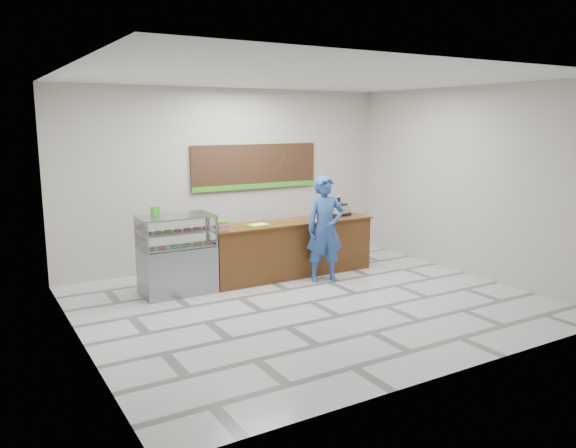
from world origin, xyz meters
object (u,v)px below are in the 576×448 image
display_case (177,254)px  cash_register (338,209)px  serving_tray (258,225)px  customer (325,229)px  sales_counter (291,248)px

display_case → cash_register: cash_register is taller
display_case → serving_tray: display_case is taller
cash_register → customer: (-0.81, -0.74, -0.21)m
serving_tray → sales_counter: bearing=-4.6°
cash_register → serving_tray: cash_register is taller
sales_counter → customer: bearing=-60.3°
cash_register → serving_tray: bearing=167.2°
customer → display_case: bearing=-178.5°
serving_tray → customer: customer is taller
sales_counter → cash_register: (1.16, 0.13, 0.64)m
display_case → sales_counter: bearing=0.0°
sales_counter → cash_register: size_ratio=6.78×
display_case → customer: size_ratio=0.70×
customer → sales_counter: bearing=134.6°
display_case → serving_tray: size_ratio=3.05×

